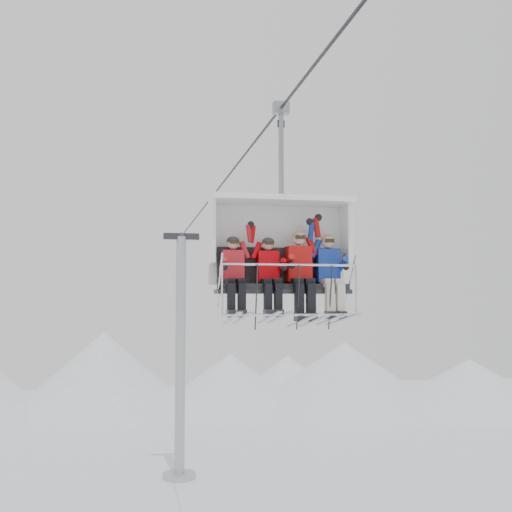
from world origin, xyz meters
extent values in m
cone|color=white|center=(-5.00, 44.00, 3.50)|extent=(16.00, 16.00, 7.00)
cone|color=white|center=(6.00, 43.00, 2.50)|extent=(14.00, 14.00, 5.00)
cone|color=white|center=(16.00, 41.00, 3.00)|extent=(18.00, 18.00, 6.00)
cone|color=white|center=(27.00, 39.00, 2.25)|extent=(16.00, 16.00, 4.50)
cone|color=white|center=(12.00, 46.00, 2.25)|extent=(12.00, 12.00, 4.50)
cylinder|color=#A5A7AC|center=(0.00, 22.00, 6.65)|extent=(0.56, 0.56, 13.30)
cylinder|color=#A5A7AC|center=(0.00, 22.00, 0.15)|extent=(1.80, 1.80, 0.30)
cube|color=#2C2C31|center=(0.00, 22.00, 13.30)|extent=(2.00, 0.35, 0.35)
cylinder|color=#2C2C31|center=(0.00, 0.00, 13.30)|extent=(0.06, 50.00, 0.06)
cube|color=black|center=(0.00, -2.55, 9.95)|extent=(2.35, 0.55, 0.10)
cube|color=black|center=(0.00, -2.29, 10.34)|extent=(2.35, 0.10, 0.68)
cube|color=#2C2C31|center=(0.00, -2.55, 9.86)|extent=(2.46, 0.60, 0.08)
cube|color=white|center=(0.00, -2.07, 10.77)|extent=(2.62, 0.10, 1.56)
cube|color=white|center=(0.00, -2.47, 11.55)|extent=(2.62, 0.90, 0.10)
cylinder|color=silver|center=(0.00, -3.10, 10.32)|extent=(2.39, 0.04, 0.04)
cylinder|color=silver|center=(0.00, -3.17, 9.45)|extent=(2.39, 0.04, 0.04)
cylinder|color=gray|center=(0.00, -2.45, 12.42)|extent=(0.10, 0.10, 1.75)
cube|color=gray|center=(0.00, -2.45, 13.30)|extent=(0.30, 0.18, 0.22)
cube|color=red|center=(-0.92, -2.51, 10.32)|extent=(0.39, 0.26, 0.58)
sphere|color=tan|center=(-0.92, -2.55, 10.73)|extent=(0.21, 0.21, 0.21)
cube|color=black|center=(-1.01, -2.95, 9.77)|extent=(0.13, 0.15, 0.47)
cube|color=black|center=(-0.83, -2.95, 9.77)|extent=(0.13, 0.15, 0.47)
cube|color=#A6A8AF|center=(-1.01, -3.05, 9.39)|extent=(0.09, 1.69, 0.26)
cube|color=#A6A8AF|center=(-0.83, -3.05, 9.39)|extent=(0.09, 1.69, 0.26)
cube|color=#BC0309|center=(-0.27, -2.51, 10.31)|extent=(0.39, 0.26, 0.57)
sphere|color=tan|center=(-0.27, -2.55, 10.72)|extent=(0.21, 0.21, 0.21)
cube|color=black|center=(-0.36, -2.95, 9.77)|extent=(0.13, 0.15, 0.46)
cube|color=black|center=(-0.18, -2.95, 9.77)|extent=(0.13, 0.15, 0.46)
cube|color=#A6A8AF|center=(-0.36, -3.05, 9.40)|extent=(0.09, 1.69, 0.26)
cube|color=#A6A8AF|center=(-0.18, -3.05, 9.40)|extent=(0.09, 1.69, 0.26)
cube|color=#BB100F|center=(0.31, -2.51, 10.36)|extent=(0.45, 0.30, 0.66)
sphere|color=tan|center=(0.31, -2.55, 10.83)|extent=(0.25, 0.25, 0.25)
cube|color=black|center=(0.20, -2.95, 9.73)|extent=(0.15, 0.15, 0.53)
cube|color=black|center=(0.42, -2.95, 9.73)|extent=(0.15, 0.15, 0.53)
cube|color=#A6A8AF|center=(0.20, -3.05, 9.33)|extent=(0.10, 1.69, 0.26)
cube|color=#A6A8AF|center=(0.42, -3.05, 9.33)|extent=(0.10, 1.69, 0.26)
cube|color=navy|center=(0.86, -2.51, 10.34)|extent=(0.42, 0.28, 0.62)
sphere|color=tan|center=(0.86, -2.55, 10.78)|extent=(0.23, 0.23, 0.23)
cube|color=beige|center=(0.76, -2.95, 9.75)|extent=(0.14, 0.15, 0.50)
cube|color=beige|center=(0.96, -2.95, 9.75)|extent=(0.14, 0.15, 0.50)
cube|color=#A6A8AF|center=(0.76, -3.05, 9.36)|extent=(0.09, 1.69, 0.26)
cube|color=#A6A8AF|center=(0.96, -3.05, 9.36)|extent=(0.09, 1.69, 0.26)
camera|label=1|loc=(-2.71, -13.93, 9.69)|focal=45.00mm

